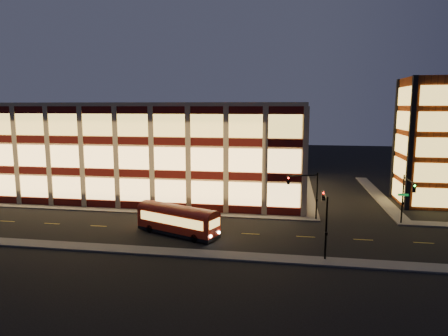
# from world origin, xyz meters

# --- Properties ---
(ground) EXTENTS (200.00, 200.00, 0.00)m
(ground) POSITION_xyz_m (0.00, 0.00, 0.00)
(ground) COLOR black
(ground) RESTS_ON ground
(sidewalk_office_south) EXTENTS (54.00, 2.00, 0.15)m
(sidewalk_office_south) POSITION_xyz_m (-3.00, 1.00, 0.07)
(sidewalk_office_south) COLOR #514F4C
(sidewalk_office_south) RESTS_ON ground
(sidewalk_office_east) EXTENTS (2.00, 30.00, 0.15)m
(sidewalk_office_east) POSITION_xyz_m (23.00, 17.00, 0.07)
(sidewalk_office_east) COLOR #514F4C
(sidewalk_office_east) RESTS_ON ground
(sidewalk_tower_west) EXTENTS (2.00, 30.00, 0.15)m
(sidewalk_tower_west) POSITION_xyz_m (34.00, 17.00, 0.07)
(sidewalk_tower_west) COLOR #514F4C
(sidewalk_tower_west) RESTS_ON ground
(sidewalk_near) EXTENTS (100.00, 2.00, 0.15)m
(sidewalk_near) POSITION_xyz_m (0.00, -13.00, 0.07)
(sidewalk_near) COLOR #514F4C
(sidewalk_near) RESTS_ON ground
(office_building) EXTENTS (50.45, 30.45, 14.50)m
(office_building) POSITION_xyz_m (-2.91, 16.91, 7.25)
(office_building) COLOR tan
(office_building) RESTS_ON ground
(stair_tower) EXTENTS (8.60, 8.60, 18.00)m
(stair_tower) POSITION_xyz_m (39.95, 11.95, 8.99)
(stair_tower) COLOR #8C3814
(stair_tower) RESTS_ON ground
(traffic_signal_far) EXTENTS (3.79, 1.87, 6.00)m
(traffic_signal_far) POSITION_xyz_m (22.21, 0.24, 4.11)
(traffic_signal_far) COLOR black
(traffic_signal_far) RESTS_ON ground
(traffic_signal_right) EXTENTS (1.20, 4.37, 6.00)m
(traffic_signal_right) POSITION_xyz_m (33.50, -0.62, 4.10)
(traffic_signal_right) COLOR black
(traffic_signal_right) RESTS_ON ground
(traffic_signal_near) EXTENTS (0.32, 4.45, 6.00)m
(traffic_signal_near) POSITION_xyz_m (23.50, -11.03, 4.13)
(traffic_signal_near) COLOR black
(traffic_signal_near) RESTS_ON ground
(trolley_bus) EXTENTS (9.88, 6.00, 3.28)m
(trolley_bus) POSITION_xyz_m (8.11, -7.48, 1.82)
(trolley_bus) COLOR #A01908
(trolley_bus) RESTS_ON ground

